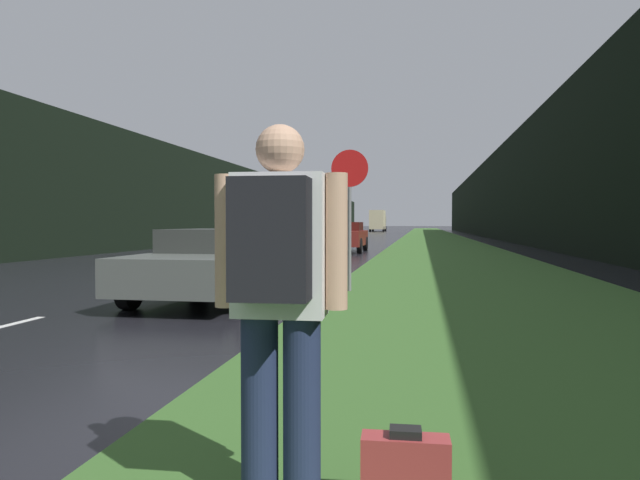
{
  "coord_description": "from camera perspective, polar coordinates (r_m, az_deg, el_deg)",
  "views": [
    {
      "loc": [
        5.39,
        0.23,
        1.35
      ],
      "look_at": [
        2.8,
        14.8,
        0.92
      ],
      "focal_mm": 32.0,
      "sensor_mm": 36.0,
      "label": 1
    }
  ],
  "objects": [
    {
      "name": "grass_verge",
      "position": [
        39.81,
        11.76,
        -0.3
      ],
      "size": [
        6.0,
        240.0,
        0.02
      ],
      "primitive_type": "cube",
      "color": "#386028",
      "rests_on": "ground_plane"
    },
    {
      "name": "treeline_far_side",
      "position": [
        51.99,
        -6.64,
        3.4
      ],
      "size": [
        2.0,
        140.0,
        5.86
      ],
      "primitive_type": "cube",
      "color": "black",
      "rests_on": "ground_plane"
    },
    {
      "name": "lane_stripe_e",
      "position": [
        27.42,
        -1.26,
        -1.15
      ],
      "size": [
        0.12,
        3.0,
        0.01
      ],
      "primitive_type": "cube",
      "color": "silver",
      "rests_on": "ground_plane"
    },
    {
      "name": "delivery_truck",
      "position": [
        96.09,
        5.82,
        1.96
      ],
      "size": [
        2.46,
        8.5,
        3.52
      ],
      "color": "#6E684F",
      "rests_on": "ground_plane"
    },
    {
      "name": "car_passing_near",
      "position": [
        10.36,
        -10.35,
        -2.24
      ],
      "size": [
        1.98,
        4.55,
        1.25
      ],
      "rotation": [
        0.0,
        0.0,
        3.14
      ],
      "color": "#4C514C",
      "rests_on": "ground_plane"
    },
    {
      "name": "lane_stripe_d",
      "position": [
        20.61,
        -5.1,
        -2.09
      ],
      "size": [
        0.12,
        3.0,
        0.01
      ],
      "primitive_type": "cube",
      "color": "silver",
      "rests_on": "ground_plane"
    },
    {
      "name": "hitchhiker_with_backpack",
      "position": [
        2.64,
        -4.15,
        -5.17
      ],
      "size": [
        0.63,
        0.43,
        1.81
      ],
      "rotation": [
        0.0,
        0.0,
        0.04
      ],
      "color": "#1E2847",
      "rests_on": "ground_plane"
    },
    {
      "name": "lane_stripe_f",
      "position": [
        34.3,
        1.04,
        -0.58
      ],
      "size": [
        0.12,
        3.0,
        0.01
      ],
      "primitive_type": "cube",
      "color": "silver",
      "rests_on": "ground_plane"
    },
    {
      "name": "treeline_near_side",
      "position": [
        50.35,
        18.32,
        4.35
      ],
      "size": [
        2.0,
        140.0,
        7.56
      ],
      "primitive_type": "cube",
      "color": "black",
      "rests_on": "ground_plane"
    },
    {
      "name": "stop_sign",
      "position": [
        11.22,
        2.98,
        3.71
      ],
      "size": [
        0.73,
        0.07,
        2.8
      ],
      "color": "slate",
      "rests_on": "ground_plane"
    },
    {
      "name": "car_passing_far",
      "position": [
        27.01,
        2.4,
        0.37
      ],
      "size": [
        2.0,
        4.36,
        1.41
      ],
      "rotation": [
        0.0,
        0.0,
        3.14
      ],
      "color": "maroon",
      "rests_on": "ground_plane"
    },
    {
      "name": "suitcase",
      "position": [
        2.87,
        8.53,
        -22.19
      ],
      "size": [
        0.41,
        0.16,
        0.41
      ],
      "rotation": [
        0.0,
        0.0,
        0.04
      ],
      "color": "#9E3333",
      "rests_on": "ground_plane"
    },
    {
      "name": "lane_stripe_c",
      "position": [
        14.0,
        -12.65,
        -3.9
      ],
      "size": [
        0.12,
        3.0,
        0.01
      ],
      "primitive_type": "cube",
      "color": "silver",
      "rests_on": "ground_plane"
    }
  ]
}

